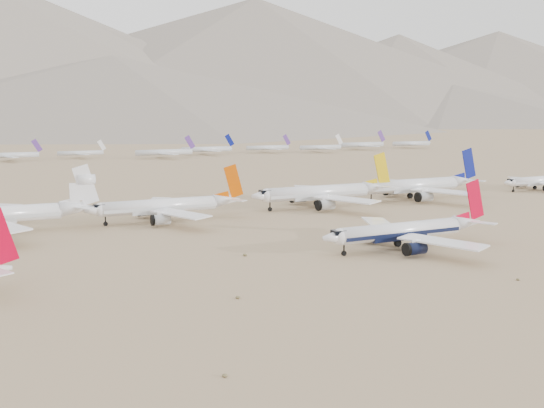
% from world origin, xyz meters
% --- Properties ---
extents(ground, '(7000.00, 7000.00, 0.00)m').
position_xyz_m(ground, '(0.00, 0.00, 0.00)').
color(ground, '#8F7853').
rests_on(ground, ground).
extents(main_airliner, '(45.54, 44.48, 16.07)m').
position_xyz_m(main_airliner, '(8.51, 4.74, 4.42)').
color(main_airliner, white).
rests_on(main_airliner, ground).
extents(row2_navy_widebody, '(53.48, 52.29, 19.02)m').
position_xyz_m(row2_navy_widebody, '(64.47, 70.69, 5.31)').
color(row2_navy_widebody, white).
rests_on(row2_navy_widebody, ground).
extents(row2_gold_tail, '(52.26, 51.11, 18.61)m').
position_xyz_m(row2_gold_tail, '(22.39, 69.34, 5.20)').
color(row2_gold_tail, white).
rests_on(row2_gold_tail, ground).
extents(row2_orange_tail, '(46.85, 45.83, 16.71)m').
position_xyz_m(row2_orange_tail, '(-34.46, 66.07, 4.69)').
color(row2_orange_tail, white).
rests_on(row2_orange_tail, ground).
extents(row2_blue_far, '(40.11, 39.21, 14.25)m').
position_xyz_m(row2_blue_far, '(130.02, 70.48, 3.97)').
color(row2_blue_far, white).
rests_on(row2_blue_far, ground).
extents(distant_storage_row, '(561.82, 65.49, 16.19)m').
position_xyz_m(distant_storage_row, '(-3.34, 326.54, 4.49)').
color(distant_storage_row, silver).
rests_on(distant_storage_row, ground).
extents(mountain_range, '(7354.00, 3024.00, 470.00)m').
position_xyz_m(mountain_range, '(70.18, 1648.01, 190.32)').
color(mountain_range, slate).
rests_on(mountain_range, ground).
extents(foothills, '(4637.50, 1395.00, 155.00)m').
position_xyz_m(foothills, '(526.68, 1100.00, 67.15)').
color(foothills, slate).
rests_on(foothills, ground).
extents(desert_scrub, '(261.14, 121.67, 0.66)m').
position_xyz_m(desert_scrub, '(-10.12, -33.19, 0.30)').
color(desert_scrub, brown).
rests_on(desert_scrub, ground).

